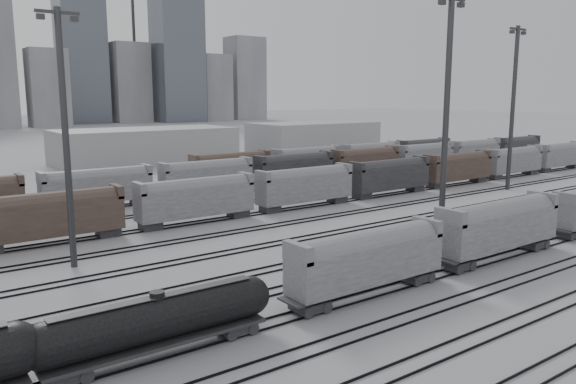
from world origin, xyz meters
TOP-DOWN VIEW (x-y plane):
  - ground at (0.00, 0.00)m, footprint 900.00×900.00m
  - tracks at (0.00, 17.50)m, footprint 220.00×71.50m
  - tank_car_b at (-27.29, 1.00)m, footprint 15.68×2.61m
  - hopper_car_a at (-9.90, 1.00)m, footprint 14.39×2.86m
  - hopper_car_b at (7.45, 1.00)m, footprint 15.56×3.09m
  - light_mast_b at (-26.37, 22.48)m, footprint 3.69×0.59m
  - light_mast_c at (11.58, 11.06)m, footprint 4.22×0.68m
  - light_mast_d at (44.66, 23.84)m, footprint 4.25×0.68m
  - bg_string_near at (8.00, 32.00)m, footprint 151.00×3.00m
  - bg_string_mid at (18.00, 48.00)m, footprint 151.00×3.00m
  - bg_string_far at (35.50, 56.00)m, footprint 66.00×3.00m
  - warehouse_mid at (10.00, 95.00)m, footprint 40.00×18.00m
  - warehouse_right at (60.00, 95.00)m, footprint 35.00×18.00m
  - crane_right at (91.26, 305.00)m, footprint 42.00×1.80m

SIDE VIEW (x-z plane):
  - ground at x=0.00m, z-range 0.00..0.00m
  - tracks at x=0.00m, z-range 0.00..0.16m
  - tank_car_b at x=-27.29m, z-range 0.30..4.18m
  - bg_string_far at x=35.50m, z-range 0.00..5.60m
  - bg_string_near at x=8.00m, z-range 0.00..5.60m
  - bg_string_mid at x=18.00m, z-range 0.00..5.60m
  - hopper_car_a at x=-9.90m, z-range 0.61..5.75m
  - hopper_car_b at x=7.45m, z-range 0.66..6.22m
  - warehouse_mid at x=10.00m, z-range 0.00..8.00m
  - warehouse_right at x=60.00m, z-range 0.00..8.00m
  - light_mast_b at x=-26.37m, z-range 0.70..23.77m
  - light_mast_c at x=11.58m, z-range 0.80..27.21m
  - light_mast_d at x=44.66m, z-range 0.81..27.38m
  - crane_right at x=91.26m, z-range 7.39..107.39m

